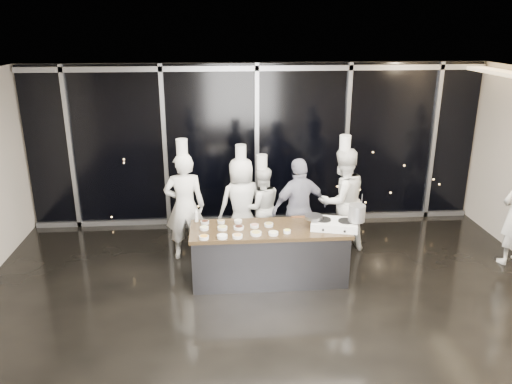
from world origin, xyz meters
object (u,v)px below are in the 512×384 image
Objects in this scene: chef_left at (241,203)px; guest at (299,209)px; stock_pot at (357,213)px; frying_pan at (313,217)px; stove at (334,224)px; demo_counter at (269,254)px; chef_right at (342,200)px; chef_center at (262,206)px; chef_far_left at (185,206)px.

guest is at bearing 134.78° from chef_left.
chef_left reaches higher than stock_pot.
stove is at bearing 0.89° from frying_pan.
chef_left reaches higher than demo_counter.
stove is 1.95m from chef_left.
stove is 0.37× the size of chef_right.
chef_far_left is at bearing 6.17° from chef_center.
stock_pot is (0.64, -0.16, 0.10)m from frying_pan.
stove is 0.99m from guest.
stove is 0.35m from frying_pan.
chef_right is at bearing 85.27° from stove.
chef_far_left reaches higher than chef_left.
chef_left is (-1.37, 1.37, -0.11)m from stove.
stock_pot is at bearing 0.92° from frying_pan.
frying_pan is (-0.32, 0.08, 0.10)m from stove.
stove is 0.41× the size of chef_left.
guest is at bearing 53.79° from demo_counter.
chef_center is 0.80m from guest.
chef_right is at bearing 173.96° from guest.
stove is at bearing 166.33° from stock_pot.
chef_far_left reaches higher than chef_right.
stock_pot is 2.25m from chef_left.
stock_pot is (0.32, -0.08, 0.20)m from stove.
frying_pan is at bearing -0.50° from demo_counter.
frying_pan is 0.67m from stock_pot.
frying_pan is (0.68, -0.01, 0.61)m from demo_counter.
stove is 1.16m from chef_right.
demo_counter is at bearing 14.96° from chef_right.
frying_pan is 2.24m from chef_far_left.
chef_left is 1.11× the size of chef_center.
chef_center is (-1.00, 1.41, -0.20)m from stove.
stock_pot is 1.25m from guest.
frying_pan is 1.53m from chef_center.
chef_far_left is at bearing 171.42° from stove.
stove is at bearing 93.95° from guest.
chef_far_left reaches higher than guest.
stock_pot is at bearing -7.03° from demo_counter.
demo_counter is 1.16× the size of chef_right.
stock_pot is at bearing 119.88° from chef_left.
stove is 2.57m from chef_far_left.
frying_pan is at bearing 166.30° from stock_pot.
demo_counter is at bearing -170.23° from stove.
chef_right is at bearing 157.11° from chef_center.
chef_center reaches higher than demo_counter.
stock_pot is at bearing 121.42° from chef_center.
chef_left is (0.98, 0.36, -0.11)m from chef_far_left.
stock_pot is at bearing 106.36° from guest.
chef_right reaches higher than chef_left.
stock_pot is at bearing 0.95° from stove.
chef_left reaches higher than chef_center.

